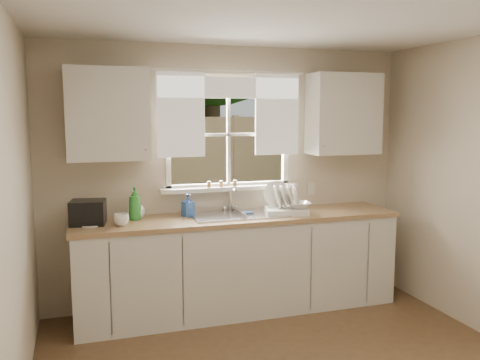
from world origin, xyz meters
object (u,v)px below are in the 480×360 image
object	(u,v)px
dish_rack	(285,205)
soap_bottle_a	(135,203)
black_appliance	(88,212)
cup	(121,220)

from	to	relation	value
dish_rack	soap_bottle_a	distance (m)	1.41
soap_bottle_a	black_appliance	xyz separation A→B (m)	(-0.40, -0.07, -0.05)
soap_bottle_a	black_appliance	size ratio (longest dim) A/B	1.05
soap_bottle_a	cup	world-z (taller)	soap_bottle_a
dish_rack	cup	world-z (taller)	dish_rack
dish_rack	cup	bearing A→B (deg)	-177.25
dish_rack	cup	distance (m)	1.54
dish_rack	cup	size ratio (longest dim) A/B	3.48
soap_bottle_a	cup	xyz separation A→B (m)	(-0.14, -0.21, -0.10)
soap_bottle_a	cup	size ratio (longest dim) A/B	2.30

